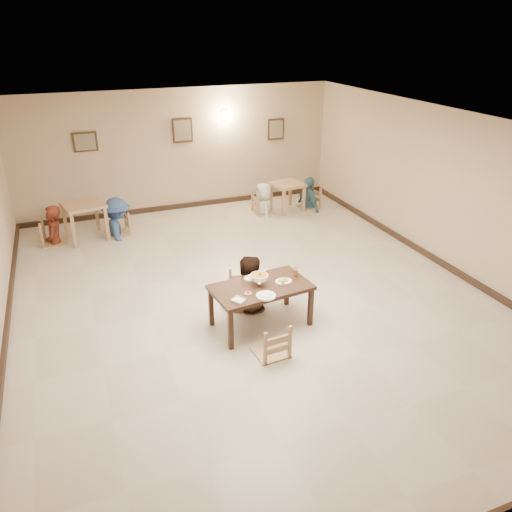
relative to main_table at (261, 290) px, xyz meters
name	(u,v)px	position (x,y,z in m)	size (l,w,h in m)	color
floor	(251,296)	(0.19, 0.92, -0.63)	(10.00, 10.00, 0.00)	#C2B3A2
ceiling	(250,124)	(0.19, 0.92, 2.37)	(10.00, 10.00, 0.00)	silver
wall_back	(179,151)	(0.19, 5.92, 0.87)	(10.00, 10.00, 0.00)	tan
wall_front	(472,423)	(0.19, -4.08, 0.87)	(10.00, 10.00, 0.00)	tan
wall_right	(446,190)	(4.19, 0.92, 0.87)	(10.00, 10.00, 0.00)	tan
baseboard_back	(183,206)	(0.19, 5.89, -0.57)	(8.00, 0.06, 0.12)	black
baseboard_left	(5,340)	(-3.78, 0.92, -0.57)	(0.06, 10.00, 0.12)	black
baseboard_right	(433,258)	(4.16, 0.92, -0.57)	(0.06, 10.00, 0.12)	black
picture_a	(85,142)	(-2.01, 5.88, 1.27)	(0.55, 0.04, 0.45)	#372414
picture_b	(182,130)	(0.29, 5.88, 1.37)	(0.50, 0.04, 0.60)	#372414
picture_c	(276,129)	(2.79, 5.88, 1.22)	(0.45, 0.04, 0.55)	#372414
wall_sconce	(225,115)	(1.39, 5.88, 1.67)	(0.16, 0.05, 0.22)	#FFD88C
main_table	(261,290)	(0.00, 0.00, 0.00)	(1.60, 1.01, 0.71)	#371F14
chair_far	(244,276)	(-0.03, 0.70, -0.09)	(0.51, 0.51, 1.08)	tan
chair_near	(271,324)	(-0.15, -0.76, -0.13)	(0.47, 0.47, 1.01)	tan
main_diner	(247,257)	(0.01, 0.64, 0.29)	(0.90, 0.70, 1.85)	gray
curry_warmer	(259,277)	(-0.01, 0.04, 0.23)	(0.31, 0.28, 0.25)	silver
rice_plate_far	(252,278)	(-0.04, 0.28, 0.09)	(0.27, 0.27, 0.06)	white
rice_plate_near	(266,296)	(-0.05, -0.33, 0.10)	(0.30, 0.30, 0.07)	white
fried_plate	(284,281)	(0.37, -0.02, 0.10)	(0.27, 0.27, 0.06)	white
chili_dish	(248,293)	(-0.27, -0.16, 0.09)	(0.10, 0.10, 0.02)	white
napkin_cutlery	(238,300)	(-0.48, -0.32, 0.10)	(0.24, 0.29, 0.03)	white
drink_glass	(295,272)	(0.64, 0.10, 0.15)	(0.08, 0.08, 0.15)	white
bg_table_left	(84,210)	(-2.30, 4.66, 0.06)	(0.99, 0.99, 0.83)	tan
bg_table_right	(287,189)	(2.63, 4.73, -0.04)	(0.83, 0.83, 0.72)	tan
bg_chair_ll	(52,221)	(-2.98, 4.65, -0.10)	(0.50, 0.50, 1.07)	tan
bg_chair_lr	(117,214)	(-1.62, 4.67, -0.12)	(0.48, 0.48, 1.02)	tan
bg_chair_rl	(264,193)	(2.01, 4.81, -0.11)	(0.49, 0.49, 1.05)	tan
bg_chair_rr	(309,189)	(3.25, 4.73, -0.12)	(0.48, 0.48, 1.03)	tan
bg_diner_a	(49,206)	(-2.98, 4.65, 0.23)	(0.63, 0.41, 1.73)	#5A2016
bg_diner_b	(115,198)	(-1.62, 4.67, 0.23)	(1.11, 0.64, 1.73)	#385387
bg_diner_c	(264,183)	(2.01, 4.81, 0.14)	(0.75, 0.49, 1.54)	silver
bg_diner_d	(310,177)	(3.25, 4.73, 0.18)	(0.95, 0.40, 1.63)	#42717F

